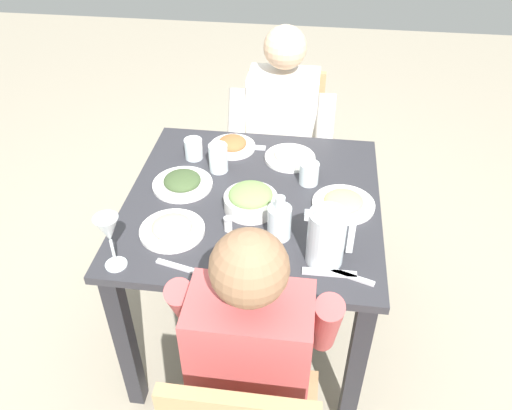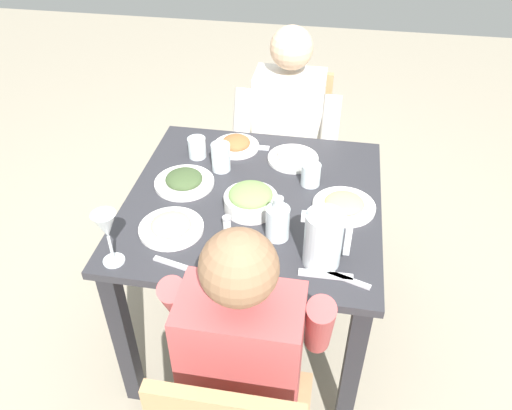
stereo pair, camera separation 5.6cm
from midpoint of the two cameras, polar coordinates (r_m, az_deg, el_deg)
ground_plane at (r=2.44m, az=0.46°, el=-13.24°), size 8.00×8.00×0.00m
dining_table at (r=1.99m, az=0.55°, el=-2.01°), size 0.93×0.93×0.74m
chair_far at (r=2.70m, az=4.30°, el=6.31°), size 0.40×0.40×0.86m
diner_near at (r=1.58m, az=0.14°, el=-15.68°), size 0.48×0.53×1.16m
diner_far at (r=2.45m, az=3.94°, el=6.70°), size 0.48×0.53×1.16m
water_pitcher at (r=1.62m, az=8.44°, el=-3.74°), size 0.16×0.12×0.19m
salad_bowl at (r=1.84m, az=0.38°, el=0.63°), size 0.19×0.19×0.09m
plate_yoghurt at (r=2.12m, az=4.88°, el=5.39°), size 0.21×0.21×0.06m
plate_beans at (r=1.79m, az=-8.47°, el=-2.35°), size 0.22×0.22×0.05m
plate_fries at (r=1.89m, az=10.56°, el=0.06°), size 0.23×0.23×0.04m
plate_rice_curry at (r=2.19m, az=-1.48°, el=6.74°), size 0.19×0.19×0.05m
plate_dolmas at (r=1.99m, az=-7.14°, el=2.71°), size 0.23×0.23×0.05m
water_glass_by_pitcher at (r=2.13m, az=-5.78°, el=6.32°), size 0.07×0.07×0.09m
water_glass_far_right at (r=2.04m, az=-3.11°, el=5.30°), size 0.07×0.07×0.11m
water_glass_near_left at (r=1.98m, az=6.88°, el=3.36°), size 0.07×0.07×0.09m
wine_glass at (r=1.62m, az=-15.26°, el=-2.47°), size 0.08×0.08×0.20m
oil_carafe at (r=1.72m, az=3.34°, el=-2.09°), size 0.08×0.08×0.16m
salt_shaker at (r=1.76m, az=-2.33°, el=-2.03°), size 0.03×0.03×0.05m
fork_near at (r=2.20m, az=-0.00°, el=6.44°), size 0.17×0.03×0.01m
knife_near at (r=1.64m, az=10.44°, el=-7.86°), size 0.18×0.08×0.01m
fork_far at (r=1.63m, az=8.68°, el=-7.65°), size 0.17×0.03×0.01m
knife_far at (r=1.66m, az=-7.49°, el=-6.71°), size 0.18×0.06×0.01m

